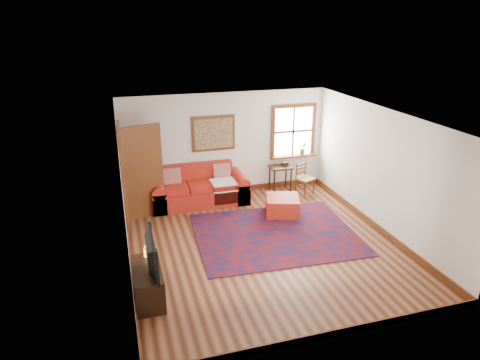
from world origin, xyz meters
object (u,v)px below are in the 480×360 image
object	(u,v)px
red_ottoman	(282,206)
ladder_back_chair	(304,177)
red_leather_sofa	(199,191)
media_cabinet	(148,283)
side_table	(280,171)

from	to	relation	value
red_ottoman	ladder_back_chair	world-z (taller)	ladder_back_chair
red_ottoman	ladder_back_chair	distance (m)	1.38
ladder_back_chair	red_ottoman	bearing A→B (deg)	-134.13
red_leather_sofa	ladder_back_chair	world-z (taller)	red_leather_sofa
red_ottoman	ladder_back_chair	size ratio (longest dim) A/B	0.87
red_leather_sofa	ladder_back_chair	bearing A→B (deg)	-4.29
red_leather_sofa	ladder_back_chair	xyz separation A→B (m)	(2.60, -0.19, 0.15)
media_cabinet	red_ottoman	bearing A→B (deg)	35.86
media_cabinet	ladder_back_chair	bearing A→B (deg)	38.46
red_ottoman	media_cabinet	distance (m)	3.88
red_ottoman	side_table	bearing A→B (deg)	88.78
side_table	red_leather_sofa	bearing A→B (deg)	-176.76
side_table	ladder_back_chair	size ratio (longest dim) A/B	0.80
side_table	ladder_back_chair	world-z (taller)	ladder_back_chair
red_leather_sofa	red_ottoman	size ratio (longest dim) A/B	3.16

